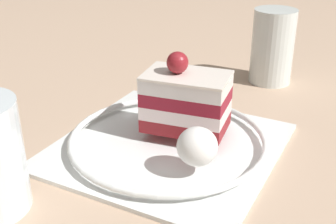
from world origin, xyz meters
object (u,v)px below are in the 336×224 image
object	(u,v)px
dessert_plate	(168,142)
fork	(168,99)
cake_slice	(186,100)
whipped_cream_dollop	(197,146)
drink_glass_far	(272,50)

from	to	relation	value
dessert_plate	fork	bearing A→B (deg)	-50.79
dessert_plate	cake_slice	bearing A→B (deg)	-95.40
cake_slice	whipped_cream_dollop	bearing A→B (deg)	135.84
fork	whipped_cream_dollop	bearing A→B (deg)	140.01
dessert_plate	fork	distance (m)	0.10
dessert_plate	drink_glass_far	xyz separation A→B (m)	(0.01, -0.27, 0.04)
cake_slice	drink_glass_far	distance (m)	0.24
cake_slice	fork	xyz separation A→B (m)	(0.06, -0.05, -0.03)
dessert_plate	cake_slice	xyz separation A→B (m)	(-0.00, -0.03, 0.04)
cake_slice	dessert_plate	bearing A→B (deg)	84.60
cake_slice	whipped_cream_dollop	xyz separation A→B (m)	(-0.06, 0.06, -0.02)
cake_slice	drink_glass_far	world-z (taller)	drink_glass_far
dessert_plate	fork	xyz separation A→B (m)	(0.06, -0.07, 0.01)
drink_glass_far	whipped_cream_dollop	bearing A→B (deg)	103.71
whipped_cream_dollop	drink_glass_far	size ratio (longest dim) A/B	0.37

